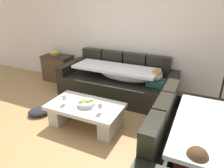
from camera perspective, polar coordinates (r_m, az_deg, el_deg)
name	(u,v)px	position (r m, az deg, el deg)	size (l,w,h in m)	color
ground_plane	(77,141)	(3.20, -9.65, -15.34)	(14.00, 14.00, 0.00)	#AA7E4A
back_wall	(131,29)	(4.48, 5.18, 15.00)	(9.00, 0.10, 2.70)	beige
couch_along_wall	(119,82)	(4.28, 1.87, 0.52)	(2.39, 0.92, 0.88)	black
couch_near_window	(190,147)	(2.70, 20.77, -16.07)	(0.92, 1.83, 0.88)	black
coffee_table	(86,112)	(3.40, -7.37, -7.85)	(1.20, 0.68, 0.38)	#BDB6AB
fruit_bowl	(86,103)	(3.29, -7.18, -5.28)	(0.28, 0.28, 0.10)	silver
wine_glass_near_left	(64,97)	(3.36, -13.23, -3.67)	(0.07, 0.07, 0.17)	silver
wine_glass_near_right	(100,106)	(3.04, -3.42, -6.08)	(0.07, 0.07, 0.17)	silver
open_magazine	(102,109)	(3.17, -2.70, -7.01)	(0.28, 0.21, 0.01)	white
side_cabinet	(58,68)	(5.35, -14.78, 4.31)	(0.72, 0.44, 0.64)	#493420
book_stack_on_cabinet	(55,54)	(5.27, -15.57, 8.17)	(0.17, 0.21, 0.10)	red
crumpled_garment	(39,111)	(3.97, -19.52, -7.16)	(0.40, 0.32, 0.12)	#232328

